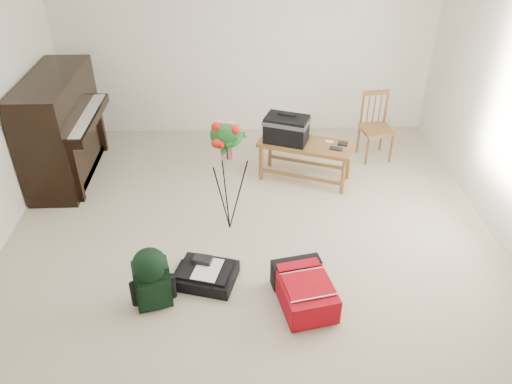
{
  "coord_description": "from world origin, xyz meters",
  "views": [
    {
      "loc": [
        -0.09,
        -3.76,
        3.23
      ],
      "look_at": [
        0.05,
        0.35,
        0.5
      ],
      "focal_mm": 35.0,
      "sensor_mm": 36.0,
      "label": 1
    }
  ],
  "objects_px": {
    "dining_chair": "(376,127)",
    "bench": "(293,136)",
    "red_suitcase": "(304,287)",
    "piano": "(62,130)",
    "green_backpack": "(151,276)",
    "flower_stand": "(228,178)",
    "black_duffel": "(206,274)"
  },
  "relations": [
    {
      "from": "dining_chair",
      "to": "bench",
      "type": "bearing_deg",
      "value": -162.21
    },
    {
      "from": "bench",
      "to": "red_suitcase",
      "type": "xyz_separation_m",
      "value": [
        -0.07,
        -1.97,
        -0.45
      ]
    },
    {
      "from": "piano",
      "to": "red_suitcase",
      "type": "xyz_separation_m",
      "value": [
        2.62,
        -2.22,
        -0.46
      ]
    },
    {
      "from": "piano",
      "to": "green_backpack",
      "type": "distance_m",
      "value": 2.61
    },
    {
      "from": "green_backpack",
      "to": "flower_stand",
      "type": "xyz_separation_m",
      "value": [
        0.64,
        1.07,
        0.29
      ]
    },
    {
      "from": "dining_chair",
      "to": "red_suitcase",
      "type": "distance_m",
      "value": 2.81
    },
    {
      "from": "bench",
      "to": "green_backpack",
      "type": "bearing_deg",
      "value": -103.97
    },
    {
      "from": "dining_chair",
      "to": "flower_stand",
      "type": "distance_m",
      "value": 2.38
    },
    {
      "from": "dining_chair",
      "to": "green_backpack",
      "type": "relative_size",
      "value": 1.45
    },
    {
      "from": "dining_chair",
      "to": "red_suitcase",
      "type": "bearing_deg",
      "value": -123.72
    },
    {
      "from": "black_duffel",
      "to": "flower_stand",
      "type": "xyz_separation_m",
      "value": [
        0.2,
        0.8,
        0.54
      ]
    },
    {
      "from": "red_suitcase",
      "to": "flower_stand",
      "type": "xyz_separation_m",
      "value": [
        -0.66,
        1.06,
        0.48
      ]
    },
    {
      "from": "red_suitcase",
      "to": "flower_stand",
      "type": "distance_m",
      "value": 1.33
    },
    {
      "from": "red_suitcase",
      "to": "black_duffel",
      "type": "xyz_separation_m",
      "value": [
        -0.86,
        0.26,
        -0.07
      ]
    },
    {
      "from": "piano",
      "to": "dining_chair",
      "type": "relative_size",
      "value": 1.75
    },
    {
      "from": "bench",
      "to": "black_duffel",
      "type": "height_order",
      "value": "bench"
    },
    {
      "from": "bench",
      "to": "green_backpack",
      "type": "xyz_separation_m",
      "value": [
        -1.38,
        -1.99,
        -0.27
      ]
    },
    {
      "from": "bench",
      "to": "green_backpack",
      "type": "distance_m",
      "value": 2.43
    },
    {
      "from": "black_duffel",
      "to": "flower_stand",
      "type": "height_order",
      "value": "flower_stand"
    },
    {
      "from": "flower_stand",
      "to": "dining_chair",
      "type": "bearing_deg",
      "value": 49.06
    },
    {
      "from": "piano",
      "to": "flower_stand",
      "type": "bearing_deg",
      "value": -30.7
    },
    {
      "from": "bench",
      "to": "black_duffel",
      "type": "bearing_deg",
      "value": -97.9
    },
    {
      "from": "red_suitcase",
      "to": "dining_chair",
      "type": "bearing_deg",
      "value": 52.81
    },
    {
      "from": "piano",
      "to": "dining_chair",
      "type": "bearing_deg",
      "value": 4.58
    },
    {
      "from": "black_duffel",
      "to": "flower_stand",
      "type": "bearing_deg",
      "value": 91.24
    },
    {
      "from": "bench",
      "to": "dining_chair",
      "type": "relative_size",
      "value": 1.37
    },
    {
      "from": "black_duffel",
      "to": "green_backpack",
      "type": "height_order",
      "value": "green_backpack"
    },
    {
      "from": "bench",
      "to": "flower_stand",
      "type": "relative_size",
      "value": 0.93
    },
    {
      "from": "piano",
      "to": "bench",
      "type": "xyz_separation_m",
      "value": [
        2.69,
        -0.25,
        -0.0
      ]
    },
    {
      "from": "dining_chair",
      "to": "flower_stand",
      "type": "bearing_deg",
      "value": -149.97
    },
    {
      "from": "piano",
      "to": "dining_chair",
      "type": "distance_m",
      "value": 3.83
    },
    {
      "from": "black_duffel",
      "to": "green_backpack",
      "type": "distance_m",
      "value": 0.57
    }
  ]
}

